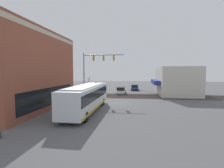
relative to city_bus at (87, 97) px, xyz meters
name	(u,v)px	position (x,y,z in m)	size (l,w,h in m)	color
ground_plane	(116,103)	(5.90, -2.80, -1.74)	(120.00, 120.00, 0.00)	#565659
brick_building	(7,70)	(0.33, 10.66, 3.20)	(15.76, 11.99, 9.87)	brown
shop_building	(176,81)	(17.19, -13.79, 1.10)	(11.88, 8.26, 5.67)	beige
city_bus	(87,97)	(0.00, 0.00, 0.00)	(12.43, 2.59, 3.13)	silver
traffic_signal_gantry	(95,65)	(9.53, 1.28, 4.12)	(0.42, 7.12, 7.98)	gray
crossing_signal	(89,86)	(9.69, 2.42, 0.56)	(1.41, 1.18, 3.81)	gray
rail_track_near	(120,97)	(11.90, -2.80, -1.71)	(2.60, 60.00, 0.15)	#332D28
rail_track_far	(121,95)	(15.10, -2.80, -1.71)	(2.60, 60.00, 0.15)	#332D28
parked_car_white	(121,91)	(16.87, -2.60, -1.04)	(4.66, 1.82, 1.49)	silver
parked_car_blue	(135,87)	(24.79, -5.40, -1.07)	(4.50, 1.82, 1.44)	navy
pedestrian_at_crossing	(93,93)	(10.36, 1.98, -0.78)	(0.34, 0.34, 1.86)	black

